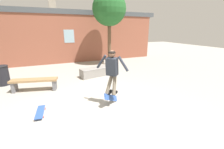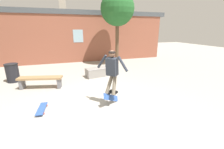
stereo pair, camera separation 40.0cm
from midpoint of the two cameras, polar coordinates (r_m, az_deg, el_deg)
The scene contains 9 objects.
ground_plane at distance 4.66m, azimuth -3.16°, elevation -14.42°, with size 40.00×40.00×0.00m, color #A39E93.
building_backdrop at distance 11.59m, azimuth -13.56°, elevation 14.13°, with size 14.99×0.52×4.84m.
tree_right at distance 10.44m, azimuth 3.28°, elevation 23.59°, with size 2.17×2.17×4.74m.
park_bench at distance 6.89m, azimuth -24.15°, elevation -1.94°, with size 1.82×0.81×0.50m.
skate_ledge at distance 7.99m, azimuth -3.22°, elevation 1.05°, with size 1.56×0.84×0.47m.
trash_bin at distance 8.37m, azimuth -32.60°, elevation 0.68°, with size 0.59×0.59×0.88m.
skater at distance 4.63m, azimuth 2.48°, elevation 2.20°, with size 0.79×0.87×1.41m.
skateboard_flipping at distance 5.02m, azimuth 1.92°, elevation -8.83°, with size 0.64×0.53×0.54m.
skateboard_resting at distance 5.13m, azimuth -23.21°, elevation -11.87°, with size 0.29×0.81×0.08m.
Camera 2 is at (-0.81, -3.92, 2.43)m, focal length 24.00 mm.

